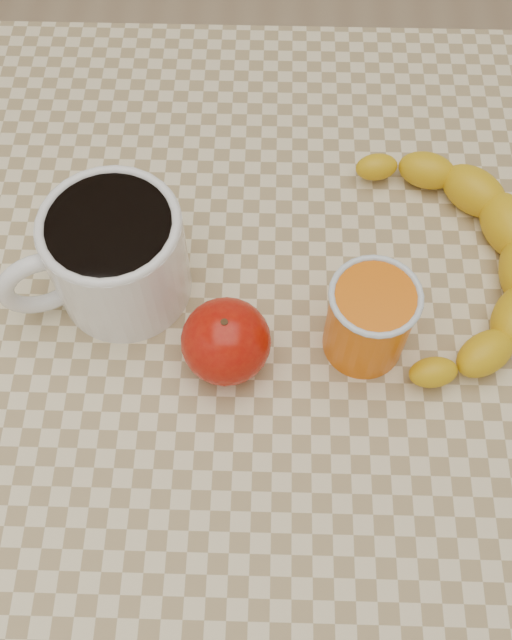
{
  "coord_description": "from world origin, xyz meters",
  "views": [
    {
      "loc": [
        0.01,
        -0.29,
        1.33
      ],
      "look_at": [
        0.0,
        0.0,
        0.77
      ],
      "focal_mm": 40.0,
      "sensor_mm": 36.0,
      "label": 1
    }
  ],
  "objects_px": {
    "coffee_mug": "(113,254)",
    "orange_juice_glass": "(369,319)",
    "banana": "(454,260)",
    "apple": "(226,341)",
    "table": "(256,368)"
  },
  "relations": [
    {
      "from": "coffee_mug",
      "to": "orange_juice_glass",
      "type": "height_order",
      "value": "coffee_mug"
    },
    {
      "from": "orange_juice_glass",
      "to": "banana",
      "type": "distance_m",
      "value": 0.12
    },
    {
      "from": "orange_juice_glass",
      "to": "banana",
      "type": "bearing_deg",
      "value": 41.72
    },
    {
      "from": "coffee_mug",
      "to": "apple",
      "type": "height_order",
      "value": "coffee_mug"
    },
    {
      "from": "table",
      "to": "coffee_mug",
      "type": "height_order",
      "value": "coffee_mug"
    },
    {
      "from": "apple",
      "to": "orange_juice_glass",
      "type": "bearing_deg",
      "value": 8.78
    },
    {
      "from": "table",
      "to": "banana",
      "type": "height_order",
      "value": "banana"
    },
    {
      "from": "apple",
      "to": "banana",
      "type": "height_order",
      "value": "apple"
    },
    {
      "from": "table",
      "to": "apple",
      "type": "bearing_deg",
      "value": -130.29
    },
    {
      "from": "table",
      "to": "banana",
      "type": "bearing_deg",
      "value": 19.84
    },
    {
      "from": "table",
      "to": "orange_juice_glass",
      "type": "relative_size",
      "value": 8.99
    },
    {
      "from": "coffee_mug",
      "to": "orange_juice_glass",
      "type": "xyz_separation_m",
      "value": [
        0.22,
        -0.05,
        -0.01
      ]
    },
    {
      "from": "apple",
      "to": "coffee_mug",
      "type": "bearing_deg",
      "value": 144.53
    },
    {
      "from": "apple",
      "to": "banana",
      "type": "relative_size",
      "value": 0.32
    },
    {
      "from": "orange_juice_glass",
      "to": "table",
      "type": "bearing_deg",
      "value": 173.7
    }
  ]
}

